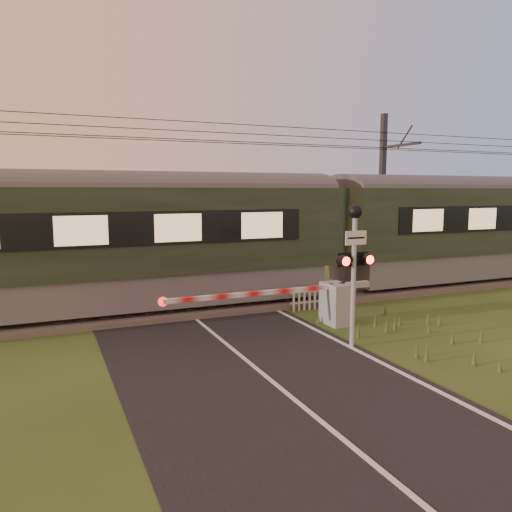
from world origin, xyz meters
name	(u,v)px	position (x,y,z in m)	size (l,w,h in m)	color
ground	(261,373)	(0.00, 0.00, 0.00)	(160.00, 160.00, 0.00)	#31431A
road	(266,376)	(0.02, -0.23, 0.01)	(6.00, 140.00, 0.03)	black
track_bed	(182,306)	(0.00, 6.50, 0.07)	(140.00, 3.40, 0.39)	#47423D
overhead_wires	(179,133)	(0.00, 6.50, 5.72)	(120.00, 0.62, 0.62)	black
train	(327,232)	(5.59, 6.50, 2.37)	(44.90, 3.10, 4.19)	slate
boom_gate	(329,302)	(3.41, 2.78, 0.67)	(6.34, 0.94, 1.25)	gray
crossing_signal	(354,250)	(2.84, 0.75, 2.45)	(0.91, 0.36, 3.57)	gray
picket_fence	(320,297)	(4.18, 4.60, 0.40)	(2.15, 0.07, 0.80)	silver
catenary_mast	(383,194)	(9.76, 8.73, 3.75)	(0.23, 2.46, 7.22)	#2D2D30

